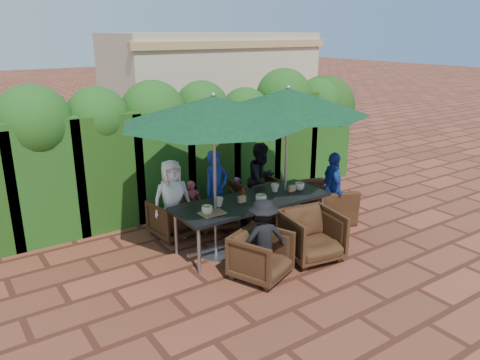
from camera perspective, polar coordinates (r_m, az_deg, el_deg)
ground at (r=7.42m, az=1.26°, el=-8.28°), size 80.00×80.00×0.00m
dining_table at (r=7.28m, az=1.49°, el=-2.99°), size 2.51×0.90×0.75m
umbrella_left at (r=6.49m, az=-3.23°, el=8.49°), size 2.63×2.63×2.46m
umbrella_right at (r=7.37m, az=5.87°, el=9.54°), size 2.53×2.53×2.46m
chair_far_left at (r=7.79m, az=-8.11°, el=-4.37°), size 0.74×0.70×0.69m
chair_far_mid at (r=8.07m, az=-2.91°, el=-3.41°), size 0.83×0.80×0.69m
chair_far_right at (r=8.45m, az=2.02°, el=-2.01°), size 0.80×0.75×0.80m
chair_near_left at (r=6.45m, az=2.61°, el=-8.92°), size 0.90×0.88×0.72m
chair_near_right at (r=7.02m, az=8.73°, el=-6.42°), size 0.89×0.85×0.81m
chair_end_right at (r=8.50m, az=10.46°, el=-2.01°), size 0.94×1.13×0.85m
adult_far_left at (r=7.65m, az=-8.27°, el=-2.33°), size 0.69×0.46×1.31m
adult_far_mid at (r=7.97m, az=-2.94°, el=-1.17°), size 0.55×0.48×1.35m
adult_far_right at (r=8.46m, az=2.66°, el=0.03°), size 0.74×0.57×1.36m
adult_near_left at (r=6.40m, az=2.79°, el=-7.17°), size 0.78×0.49×1.12m
adult_end_right at (r=8.33m, az=11.24°, el=-0.94°), size 0.65×0.83×1.27m
child_left at (r=8.02m, az=-5.79°, el=-3.02°), size 0.34×0.29×0.85m
child_right at (r=8.49m, az=-0.25°, el=-2.10°), size 0.30×0.26×0.75m
pedestrian_a at (r=11.29m, az=-5.95°, el=4.89°), size 1.46×0.63×1.53m
pedestrian_b at (r=11.86m, az=-2.70°, el=6.25°), size 0.95×0.70×1.79m
pedestrian_c at (r=12.62m, az=3.41°, el=6.71°), size 1.08×1.15×1.69m
cup_a at (r=6.70m, az=-4.03°, el=-3.68°), size 0.16×0.16×0.13m
cup_b at (r=6.98m, az=-2.62°, el=-2.70°), size 0.14×0.14×0.13m
cup_c at (r=7.11m, az=2.57°, el=-2.31°), size 0.17×0.17×0.14m
cup_d at (r=7.63m, az=4.28°, el=-0.95°), size 0.14×0.14×0.13m
cup_e at (r=7.75m, az=7.27°, el=-0.77°), size 0.16×0.16×0.12m
ketchup_bottle at (r=7.22m, az=0.36°, el=-1.83°), size 0.04×0.04×0.17m
sauce_bottle at (r=7.29m, az=0.44°, el=-1.62°), size 0.04×0.04×0.17m
serving_tray at (r=6.73m, az=-3.40°, el=-4.04°), size 0.35×0.25×0.02m
number_block_left at (r=7.15m, az=0.23°, el=-2.34°), size 0.12×0.06×0.10m
number_block_right at (r=7.68m, az=6.33°, el=-1.00°), size 0.12×0.06×0.10m
hedge_wall at (r=8.78m, az=-8.62°, el=5.12°), size 9.10×1.60×2.52m
building at (r=14.53m, az=-3.59°, el=11.20°), size 6.20×3.08×3.20m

